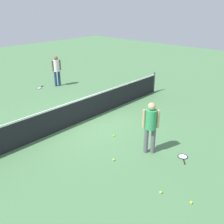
{
  "coord_description": "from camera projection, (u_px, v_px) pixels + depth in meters",
  "views": [
    {
      "loc": [
        -6.19,
        -7.32,
        4.47
      ],
      "look_at": [
        -0.06,
        -1.67,
        0.9
      ],
      "focal_mm": 41.66,
      "sensor_mm": 36.0,
      "label": 1
    }
  ],
  "objects": [
    {
      "name": "tennis_ball_by_net",
      "position": [
        114.0,
        160.0,
        7.88
      ],
      "size": [
        0.07,
        0.07,
        0.07
      ],
      "primitive_type": "sphere",
      "color": "#C6E033",
      "rests_on": "ground_plane"
    },
    {
      "name": "player_near_side",
      "position": [
        151.0,
        124.0,
        7.94
      ],
      "size": [
        0.48,
        0.48,
        1.7
      ],
      "color": "#595960",
      "rests_on": "ground_plane"
    },
    {
      "name": "tennis_racket_near_player",
      "position": [
        183.0,
        157.0,
        8.06
      ],
      "size": [
        0.57,
        0.49,
        0.03
      ],
      "color": "black",
      "rests_on": "ground_plane"
    },
    {
      "name": "ground_plane",
      "position": [
        83.0,
        121.0,
        10.5
      ],
      "size": [
        40.0,
        40.0,
        0.0
      ],
      "primitive_type": "plane",
      "color": "#4C7A4C"
    },
    {
      "name": "tennis_ball_baseline",
      "position": [
        114.0,
        136.0,
        9.29
      ],
      "size": [
        0.07,
        0.07,
        0.07
      ],
      "primitive_type": "sphere",
      "color": "#C6E033",
      "rests_on": "ground_plane"
    },
    {
      "name": "tennis_ball_stray_left",
      "position": [
        191.0,
        203.0,
        6.21
      ],
      "size": [
        0.07,
        0.07,
        0.07
      ],
      "primitive_type": "sphere",
      "color": "#C6E033",
      "rests_on": "ground_plane"
    },
    {
      "name": "player_far_side",
      "position": [
        57.0,
        68.0,
        14.47
      ],
      "size": [
        0.52,
        0.42,
        1.7
      ],
      "color": "navy",
      "rests_on": "ground_plane"
    },
    {
      "name": "tennis_ball_midcourt",
      "position": [
        147.0,
        120.0,
        10.49
      ],
      "size": [
        0.07,
        0.07,
        0.07
      ],
      "primitive_type": "sphere",
      "color": "#C6E033",
      "rests_on": "ground_plane"
    },
    {
      "name": "court_net",
      "position": [
        82.0,
        110.0,
        10.31
      ],
      "size": [
        10.09,
        0.09,
        1.07
      ],
      "color": "#4C4C51",
      "rests_on": "ground_plane"
    },
    {
      "name": "tennis_racket_far_player",
      "position": [
        39.0,
        88.0,
        14.46
      ],
      "size": [
        0.6,
        0.41,
        0.03
      ],
      "color": "black",
      "rests_on": "ground_plane"
    },
    {
      "name": "tennis_ball_near_player",
      "position": [
        161.0,
        192.0,
        6.54
      ],
      "size": [
        0.07,
        0.07,
        0.07
      ],
      "primitive_type": "sphere",
      "color": "#C6E033",
      "rests_on": "ground_plane"
    }
  ]
}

